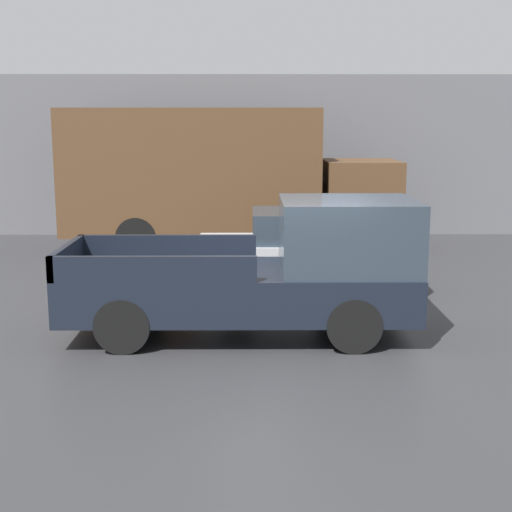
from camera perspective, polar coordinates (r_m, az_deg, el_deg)
ground_plane at (r=11.16m, az=2.65°, el=-6.62°), size 60.00×60.00×0.00m
building_wall at (r=20.91m, az=1.21°, el=8.01°), size 28.00×0.15×4.61m
pickup_truck at (r=11.11m, az=1.30°, el=-1.32°), size 5.43×2.01×2.15m
car at (r=14.21m, az=4.13°, el=0.56°), size 4.29×1.88×1.58m
delivery_truck at (r=18.39m, az=-3.19°, el=6.43°), size 8.48×2.36×3.62m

